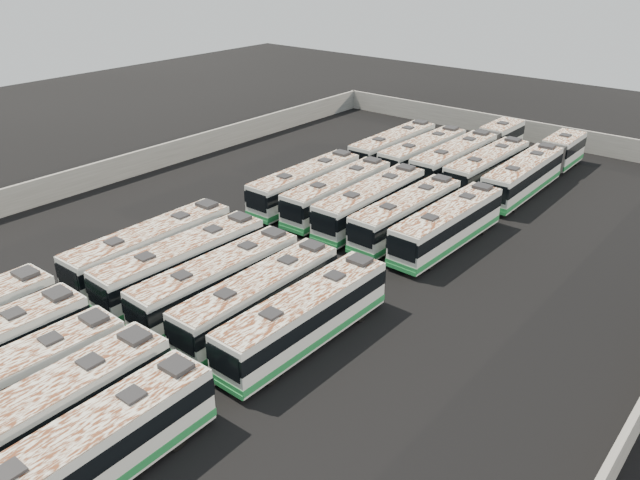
{
  "coord_description": "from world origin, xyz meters",
  "views": [
    {
      "loc": [
        24.94,
        -27.69,
        19.32
      ],
      "look_at": [
        1.48,
        0.75,
        1.6
      ],
      "focal_mm": 35.0,
      "sensor_mm": 36.0,
      "label": 1
    }
  ],
  "objects_px": {
    "bus_midfront_center": "(218,281)",
    "bus_midfront_far_right": "(305,317)",
    "bus_midback_right": "(407,214)",
    "bus_back_far_right": "(537,167)",
    "bus_midfront_far_left": "(151,248)",
    "bus_midback_center": "(371,203)",
    "bus_midfront_right": "(259,298)",
    "bus_back_far_left": "(393,148)",
    "bus_front_center": "(4,389)",
    "bus_midfront_left": "(183,263)",
    "bus_back_right": "(487,168)",
    "bus_midback_far_right": "(448,225)",
    "bus_midback_left": "(338,193)",
    "bus_back_left": "(423,154)",
    "bus_front_right": "(41,420)",
    "bus_midback_far_left": "(306,184)",
    "bus_back_center": "(471,152)",
    "bus_front_far_right": "(82,459)"
  },
  "relations": [
    {
      "from": "bus_midfront_center",
      "to": "bus_midfront_far_right",
      "type": "xyz_separation_m",
      "value": [
        6.42,
        0.27,
        0.03
      ]
    },
    {
      "from": "bus_midback_right",
      "to": "bus_back_far_right",
      "type": "height_order",
      "value": "bus_back_far_right"
    },
    {
      "from": "bus_midfront_far_left",
      "to": "bus_midback_center",
      "type": "bearing_deg",
      "value": 66.65
    },
    {
      "from": "bus_midfront_right",
      "to": "bus_back_far_left",
      "type": "distance_m",
      "value": 29.35
    },
    {
      "from": "bus_front_center",
      "to": "bus_back_far_right",
      "type": "bearing_deg",
      "value": 83.03
    },
    {
      "from": "bus_midfront_left",
      "to": "bus_back_right",
      "type": "bearing_deg",
      "value": 78.76
    },
    {
      "from": "bus_back_far_left",
      "to": "bus_midback_far_right",
      "type": "bearing_deg",
      "value": -44.94
    },
    {
      "from": "bus_midback_right",
      "to": "bus_back_far_right",
      "type": "relative_size",
      "value": 0.63
    },
    {
      "from": "bus_midback_center",
      "to": "bus_midback_far_right",
      "type": "distance_m",
      "value": 6.4
    },
    {
      "from": "bus_midfront_far_left",
      "to": "bus_back_far_right",
      "type": "height_order",
      "value": "bus_midfront_far_left"
    },
    {
      "from": "bus_midfront_left",
      "to": "bus_midfront_center",
      "type": "bearing_deg",
      "value": 0.41
    },
    {
      "from": "bus_midback_far_right",
      "to": "bus_back_right",
      "type": "bearing_deg",
      "value": 105.6
    },
    {
      "from": "bus_front_center",
      "to": "bus_midfront_far_left",
      "type": "distance_m",
      "value": 14.07
    },
    {
      "from": "bus_midback_left",
      "to": "bus_midback_center",
      "type": "height_order",
      "value": "bus_midback_center"
    },
    {
      "from": "bus_midback_right",
      "to": "bus_midfront_left",
      "type": "bearing_deg",
      "value": -111.94
    },
    {
      "from": "bus_midfront_far_left",
      "to": "bus_midback_right",
      "type": "xyz_separation_m",
      "value": [
        9.51,
        15.15,
        -0.06
      ]
    },
    {
      "from": "bus_back_far_left",
      "to": "bus_back_left",
      "type": "height_order",
      "value": "bus_back_far_left"
    },
    {
      "from": "bus_back_far_left",
      "to": "bus_back_far_right",
      "type": "xyz_separation_m",
      "value": [
        12.77,
        3.15,
        0.01
      ]
    },
    {
      "from": "bus_midfront_right",
      "to": "bus_back_far_right",
      "type": "relative_size",
      "value": 0.62
    },
    {
      "from": "bus_midfront_far_right",
      "to": "bus_midback_center",
      "type": "bearing_deg",
      "value": 113.46
    },
    {
      "from": "bus_front_right",
      "to": "bus_midfront_right",
      "type": "relative_size",
      "value": 1.05
    },
    {
      "from": "bus_front_center",
      "to": "bus_midfront_center",
      "type": "xyz_separation_m",
      "value": [
        0.02,
        12.51,
        0.0
      ]
    },
    {
      "from": "bus_front_center",
      "to": "bus_midfront_center",
      "type": "distance_m",
      "value": 12.51
    },
    {
      "from": "bus_midfront_far_left",
      "to": "bus_midfront_far_right",
      "type": "distance_m",
      "value": 12.75
    },
    {
      "from": "bus_midfront_far_right",
      "to": "bus_back_far_left",
      "type": "distance_m",
      "value": 30.46
    },
    {
      "from": "bus_back_left",
      "to": "bus_back_far_right",
      "type": "height_order",
      "value": "bus_back_far_right"
    },
    {
      "from": "bus_front_center",
      "to": "bus_back_right",
      "type": "height_order",
      "value": "bus_back_right"
    },
    {
      "from": "bus_front_right",
      "to": "bus_midfront_center",
      "type": "relative_size",
      "value": 1.05
    },
    {
      "from": "bus_front_center",
      "to": "bus_midfront_far_left",
      "type": "bearing_deg",
      "value": 118.06
    },
    {
      "from": "bus_midfront_far_left",
      "to": "bus_midback_far_left",
      "type": "bearing_deg",
      "value": 89.43
    },
    {
      "from": "bus_midback_far_right",
      "to": "bus_midfront_far_right",
      "type": "bearing_deg",
      "value": -88.83
    },
    {
      "from": "bus_front_center",
      "to": "bus_midfront_far_left",
      "type": "relative_size",
      "value": 0.96
    },
    {
      "from": "bus_back_right",
      "to": "bus_back_center",
      "type": "bearing_deg",
      "value": 136.69
    },
    {
      "from": "bus_front_center",
      "to": "bus_back_far_right",
      "type": "distance_m",
      "value": 44.05
    },
    {
      "from": "bus_midback_far_right",
      "to": "bus_back_right",
      "type": "height_order",
      "value": "bus_midback_far_right"
    },
    {
      "from": "bus_midback_center",
      "to": "bus_back_right",
      "type": "relative_size",
      "value": 1.01
    },
    {
      "from": "bus_midfront_left",
      "to": "bus_back_far_right",
      "type": "height_order",
      "value": "bus_back_far_right"
    },
    {
      "from": "bus_front_center",
      "to": "bus_midfront_far_right",
      "type": "bearing_deg",
      "value": 64.7
    },
    {
      "from": "bus_midback_far_right",
      "to": "bus_back_center",
      "type": "bearing_deg",
      "value": 113.11
    },
    {
      "from": "bus_midback_center",
      "to": "bus_back_left",
      "type": "xyz_separation_m",
      "value": [
        -3.16,
        12.74,
        -0.02
      ]
    },
    {
      "from": "bus_back_left",
      "to": "bus_midfront_far_left",
      "type": "bearing_deg",
      "value": -95.3
    },
    {
      "from": "bus_front_far_right",
      "to": "bus_midfront_far_right",
      "type": "height_order",
      "value": "bus_front_far_right"
    },
    {
      "from": "bus_midback_far_left",
      "to": "bus_back_center",
      "type": "height_order",
      "value": "bus_back_center"
    },
    {
      "from": "bus_midfront_far_left",
      "to": "bus_midfront_right",
      "type": "bearing_deg",
      "value": -0.11
    },
    {
      "from": "bus_back_left",
      "to": "bus_back_far_right",
      "type": "bearing_deg",
      "value": 19.15
    },
    {
      "from": "bus_front_far_right",
      "to": "bus_back_center",
      "type": "xyz_separation_m",
      "value": [
        -6.33,
        43.8,
        0.02
      ]
    },
    {
      "from": "bus_midfront_far_right",
      "to": "bus_midback_far_right",
      "type": "height_order",
      "value": "bus_midback_far_right"
    },
    {
      "from": "bus_midfront_far_right",
      "to": "bus_midback_left",
      "type": "height_order",
      "value": "bus_midfront_far_right"
    },
    {
      "from": "bus_midback_right",
      "to": "bus_back_right",
      "type": "height_order",
      "value": "bus_back_right"
    },
    {
      "from": "bus_midback_right",
      "to": "bus_midfront_center",
      "type": "bearing_deg",
      "value": -100.87
    }
  ]
}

